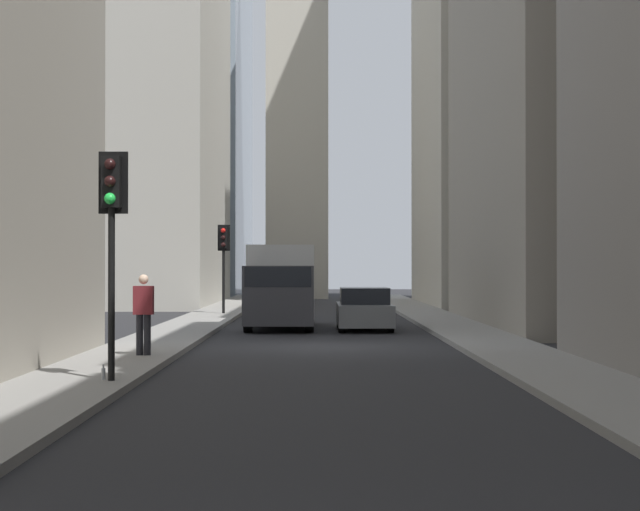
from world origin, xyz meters
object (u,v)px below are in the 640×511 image
traffic_light_midblock (224,248)px  pedestrian (144,311)px  hatchback_grey (364,310)px  discarded_bottle (103,374)px  delivery_truck (281,286)px  traffic_light_foreground (112,211)px

traffic_light_midblock → pedestrian: size_ratio=2.06×
pedestrian → hatchback_grey: bearing=-25.5°
hatchback_grey → discarded_bottle: (-16.58, 5.35, -0.42)m
pedestrian → discarded_bottle: 5.18m
hatchback_grey → discarded_bottle: 17.43m
delivery_truck → pedestrian: 12.83m
pedestrian → delivery_truck: bearing=-12.1°
hatchback_grey → traffic_light_midblock: bearing=30.4°
traffic_light_midblock → pedestrian: (-20.87, -0.03, -1.74)m
hatchback_grey → traffic_light_midblock: size_ratio=1.15×
delivery_truck → pedestrian: (-12.54, 2.68, -0.33)m
hatchback_grey → traffic_light_foreground: size_ratio=1.07×
traffic_light_foreground → discarded_bottle: size_ratio=14.92×
hatchback_grey → traffic_light_foreground: 17.69m
hatchback_grey → traffic_light_midblock: (9.39, 5.51, 2.21)m
traffic_light_foreground → discarded_bottle: 2.86m
delivery_truck → hatchback_grey: delivery_truck is taller
delivery_truck → traffic_light_foreground: traffic_light_foreground is taller
delivery_truck → discarded_bottle: delivery_truck is taller
delivery_truck → traffic_light_midblock: size_ratio=1.73×
traffic_light_foreground → pedestrian: size_ratio=2.22×
delivery_truck → discarded_bottle: (-17.64, 2.55, -1.21)m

